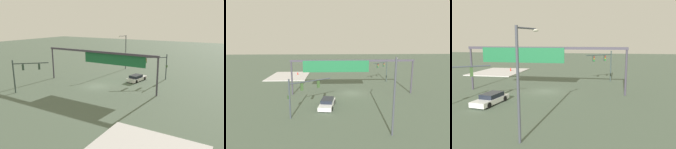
% 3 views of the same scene
% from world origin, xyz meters
% --- Properties ---
extents(ground_plane, '(195.51, 195.51, 0.00)m').
position_xyz_m(ground_plane, '(0.00, 0.00, 0.00)').
color(ground_plane, '#485746').
extents(sidewalk_corner, '(10.11, 12.86, 0.15)m').
position_xyz_m(sidewalk_corner, '(15.39, -17.18, 0.07)').
color(sidewalk_corner, '#BBB7B6').
rests_on(sidewalk_corner, ground).
extents(traffic_signal_near_corner, '(4.26, 3.89, 5.43)m').
position_xyz_m(traffic_signal_near_corner, '(-8.33, -8.56, 3.68)').
color(traffic_signal_near_corner, '#34413F').
rests_on(traffic_signal_near_corner, ground).
extents(traffic_signal_opposite_side, '(5.44, 3.59, 5.10)m').
position_xyz_m(traffic_signal_opposite_side, '(7.80, 10.20, 3.47)').
color(traffic_signal_opposite_side, '#363D46').
rests_on(traffic_signal_opposite_side, ground).
extents(streetlamp_curved_arm, '(1.05, 2.36, 8.16)m').
position_xyz_m(streetlamp_curved_arm, '(-2.38, 15.75, 4.73)').
color(streetlamp_curved_arm, '#3C3F48').
rests_on(streetlamp_curved_arm, ground).
extents(overhead_sign_gantry, '(22.39, 0.43, 6.35)m').
position_xyz_m(overhead_sign_gantry, '(1.06, 0.70, 5.30)').
color(overhead_sign_gantry, '#3D3945').
rests_on(overhead_sign_gantry, ground).
extents(sedan_car_approaching, '(2.58, 5.04, 1.21)m').
position_xyz_m(sedan_car_approaching, '(4.59, 7.21, 0.58)').
color(sedan_car_approaching, silver).
rests_on(sedan_car_approaching, ground).
extents(fire_hydrant_on_curb, '(0.33, 0.22, 0.71)m').
position_xyz_m(fire_hydrant_on_curb, '(13.23, -18.37, 0.49)').
color(fire_hydrant_on_curb, red).
rests_on(fire_hydrant_on_curb, sidewalk_corner).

